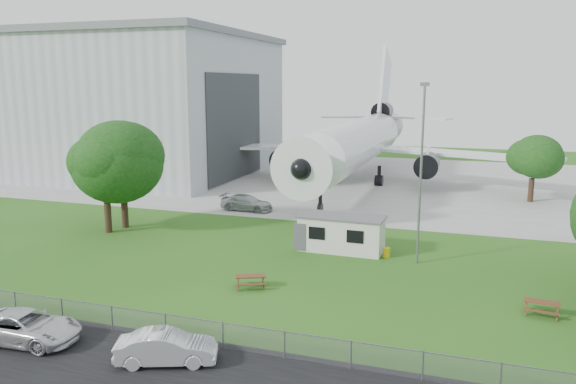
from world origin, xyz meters
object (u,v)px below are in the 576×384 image
(picnic_east, at_px, (541,315))
(hangar, at_px, (106,103))
(site_cabin, at_px, (342,233))
(airliner, at_px, (358,140))
(picnic_west, at_px, (251,288))
(car_centre_sedan, at_px, (166,348))

(picnic_east, bearing_deg, hangar, 152.75)
(hangar, xyz_separation_m, site_cabin, (40.62, -28.61, -8.09))
(hangar, bearing_deg, picnic_east, -34.51)
(airliner, distance_m, picnic_west, 38.02)
(airliner, xyz_separation_m, picnic_west, (1.22, -37.63, -5.27))
(picnic_west, relative_size, car_centre_sedan, 0.41)
(site_cabin, bearing_deg, picnic_east, -32.36)
(car_centre_sedan, bearing_deg, picnic_west, -20.76)
(hangar, distance_m, site_cabin, 50.34)
(site_cabin, relative_size, car_centre_sedan, 1.55)
(site_cabin, bearing_deg, car_centre_sedan, -100.16)
(site_cabin, relative_size, picnic_west, 3.77)
(hangar, xyz_separation_m, airliner, (35.97, -0.14, -4.14))
(site_cabin, xyz_separation_m, picnic_east, (12.70, -8.05, -1.31))
(hangar, relative_size, site_cabin, 6.34)
(hangar, height_order, picnic_west, hangar)
(site_cabin, distance_m, car_centre_sedan, 19.24)
(hangar, xyz_separation_m, picnic_east, (53.32, -36.66, -9.41))
(site_cabin, distance_m, picnic_east, 15.09)
(site_cabin, height_order, picnic_west, site_cabin)
(picnic_east, distance_m, car_centre_sedan, 19.44)
(airliner, relative_size, picnic_west, 26.52)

